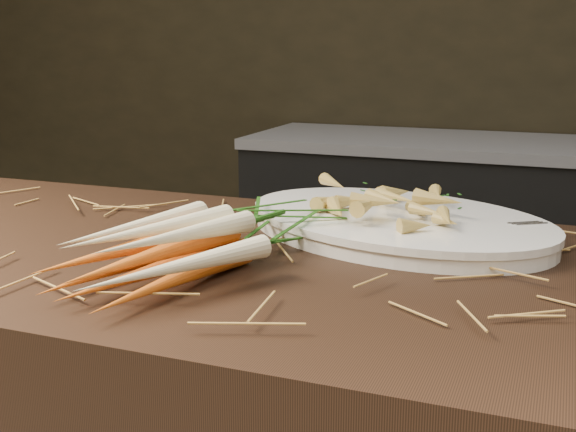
# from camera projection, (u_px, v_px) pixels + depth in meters

# --- Properties ---
(back_counter) EXTENTS (1.82, 0.62, 0.84)m
(back_counter) POSITION_uv_depth(u_px,v_px,m) (482.00, 247.00, 2.81)
(back_counter) COLOR black
(back_counter) RESTS_ON ground
(straw_bedding) EXTENTS (1.40, 0.60, 0.02)m
(straw_bedding) POSITION_uv_depth(u_px,v_px,m) (154.00, 238.00, 1.10)
(straw_bedding) COLOR olive
(straw_bedding) RESTS_ON main_counter
(root_veg_bunch) EXTENTS (0.28, 0.54, 0.10)m
(root_veg_bunch) POSITION_uv_depth(u_px,v_px,m) (227.00, 228.00, 1.00)
(root_veg_bunch) COLOR #CD5E13
(root_veg_bunch) RESTS_ON main_counter
(serving_platter) EXTENTS (0.60, 0.50, 0.03)m
(serving_platter) POSITION_uv_depth(u_px,v_px,m) (396.00, 226.00, 1.15)
(serving_platter) COLOR white
(serving_platter) RESTS_ON main_counter
(roasted_veg_heap) EXTENTS (0.30, 0.26, 0.06)m
(roasted_veg_heap) POSITION_uv_depth(u_px,v_px,m) (397.00, 200.00, 1.14)
(roasted_veg_heap) COLOR #B2903B
(roasted_veg_heap) RESTS_ON serving_platter
(serving_fork) EXTENTS (0.17, 0.12, 0.00)m
(serving_fork) POSITION_uv_depth(u_px,v_px,m) (498.00, 239.00, 1.01)
(serving_fork) COLOR silver
(serving_fork) RESTS_ON serving_platter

